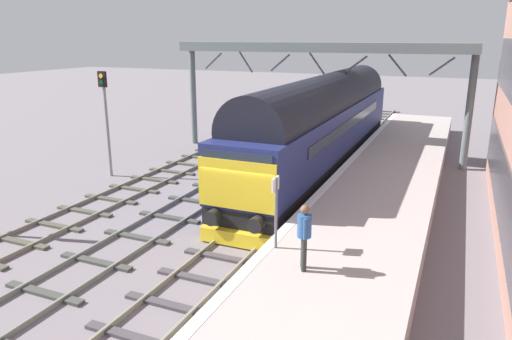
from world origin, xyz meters
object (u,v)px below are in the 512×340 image
diesel_locomotive (323,121)px  waiting_passenger (304,231)px  platform_number_sign (276,202)px  signal_post_far (106,113)px

diesel_locomotive → waiting_passenger: 12.69m
diesel_locomotive → waiting_passenger: diesel_locomotive is taller
diesel_locomotive → platform_number_sign: diesel_locomotive is taller
platform_number_sign → signal_post_far: bearing=149.7°
signal_post_far → platform_number_sign: (10.89, -6.37, -0.74)m
platform_number_sign → waiting_passenger: size_ratio=1.19×
diesel_locomotive → waiting_passenger: (3.01, -12.31, -0.50)m
diesel_locomotive → waiting_passenger: size_ratio=12.18×
platform_number_sign → diesel_locomotive: bearing=99.6°
signal_post_far → waiting_passenger: (11.96, -7.24, -1.05)m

